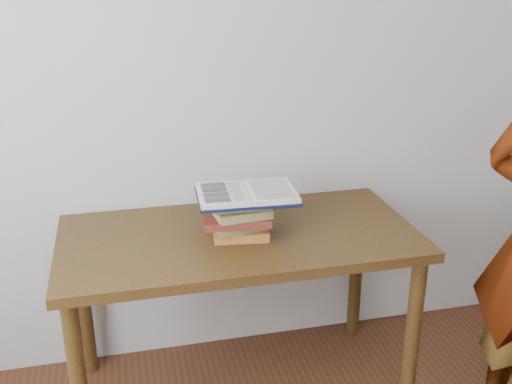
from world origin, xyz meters
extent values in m
cube|color=#B0AEA7|center=(0.00, 1.75, 1.30)|extent=(3.50, 0.04, 2.60)
cube|color=#4D3413|center=(0.09, 1.38, 0.72)|extent=(1.39, 0.69, 0.04)
cylinder|color=#4D3413|center=(0.72, 1.09, 0.35)|extent=(0.06, 0.06, 0.70)
cylinder|color=#4D3413|center=(-0.55, 1.67, 0.35)|extent=(0.06, 0.06, 0.70)
cylinder|color=#4D3413|center=(0.72, 1.67, 0.35)|extent=(0.06, 0.06, 0.70)
cube|color=#9B6723|center=(0.09, 1.35, 0.76)|extent=(0.23, 0.18, 0.04)
cube|color=#A39354|center=(0.08, 1.35, 0.80)|extent=(0.21, 0.16, 0.03)
cube|color=maroon|center=(0.07, 1.35, 0.83)|extent=(0.27, 0.21, 0.03)
cube|color=#A39354|center=(0.09, 1.34, 0.86)|extent=(0.22, 0.17, 0.03)
cube|color=#A39354|center=(0.08, 1.36, 0.89)|extent=(0.22, 0.17, 0.03)
cube|color=black|center=(0.11, 1.36, 0.91)|extent=(0.39, 0.28, 0.01)
cube|color=beige|center=(0.02, 1.36, 0.92)|extent=(0.19, 0.26, 0.02)
cube|color=beige|center=(0.21, 1.35, 0.92)|extent=(0.19, 0.26, 0.02)
cylinder|color=beige|center=(0.11, 1.36, 0.92)|extent=(0.03, 0.25, 0.01)
cube|color=black|center=(0.00, 1.45, 0.93)|extent=(0.10, 0.05, 0.00)
cube|color=black|center=(0.00, 1.39, 0.93)|extent=(0.10, 0.05, 0.00)
cube|color=black|center=(-0.01, 1.34, 0.93)|extent=(0.10, 0.05, 0.00)
cube|color=black|center=(-0.01, 1.29, 0.93)|extent=(0.10, 0.05, 0.00)
cube|color=beige|center=(0.07, 1.36, 0.93)|extent=(0.06, 0.21, 0.00)
cube|color=beige|center=(0.21, 1.35, 0.93)|extent=(0.15, 0.22, 0.00)
camera|label=1|loc=(-0.34, -0.70, 1.73)|focal=42.00mm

